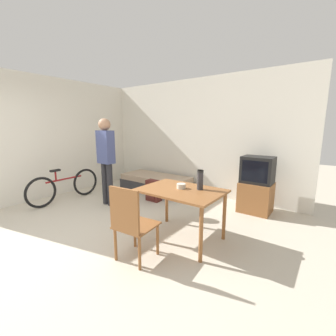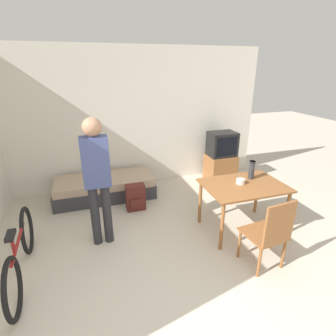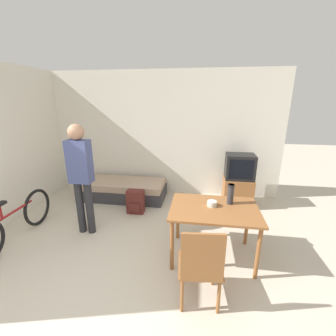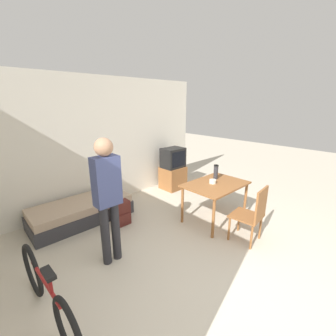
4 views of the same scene
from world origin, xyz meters
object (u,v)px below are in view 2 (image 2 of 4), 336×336
Objects in this scene: dining_table at (244,190)px; wooden_chair at (271,232)px; thermos_flask at (252,169)px; daybed at (105,187)px; tv at (221,158)px; backpack at (135,198)px; person_standing at (97,174)px; mate_bowl at (241,181)px; bicycle at (21,254)px.

wooden_chair is (-0.16, -0.83, -0.13)m from dining_table.
thermos_flask reaches higher than dining_table.
wooden_chair is at bearing -100.74° from dining_table.
tv is (2.44, 0.03, 0.31)m from daybed.
backpack is at bearing 151.29° from thermos_flask.
dining_table is 2.07m from person_standing.
person_standing is at bearing 171.51° from dining_table.
daybed is 2.52m from mate_bowl.
tv reaches higher than daybed.
thermos_flask reaches higher than backpack.
tv is 3.81× the size of thermos_flask.
tv reaches higher than mate_bowl.
person_standing is at bearing 176.38° from thermos_flask.
wooden_chair is 2.27m from backpack.
dining_table is at bearing -108.43° from tv.
person_standing reaches higher than mate_bowl.
wooden_chair reaches higher than mate_bowl.
wooden_chair is 3.38× the size of thermos_flask.
dining_table reaches higher than daybed.
tv is 1.13× the size of wooden_chair.
tv is 3.00m from person_standing.
person_standing is 3.84× the size of backpack.
dining_table is (-0.57, -1.72, 0.14)m from tv.
daybed is 2.67m from thermos_flask.
dining_table is at bearing -143.24° from thermos_flask.
bicycle is 5.94× the size of thermos_flask.
thermos_flask reaches higher than wooden_chair.
thermos_flask reaches higher than daybed.
tv is 0.93× the size of dining_table.
wooden_chair is 7.43× the size of mate_bowl.
thermos_flask is at bearing 36.76° from dining_table.
person_standing is at bearing -96.15° from daybed.
wooden_chair is 2.24m from person_standing.
person_standing is at bearing -151.27° from tv.
tv reaches higher than thermos_flask.
tv reaches higher than bicycle.
wooden_chair is at bearing -56.49° from backpack.
wooden_chair reaches higher than bicycle.
mate_bowl is at bearing -155.50° from thermos_flask.
tv is 1.82m from dining_table.
mate_bowl is at bearing -36.00° from backpack.
wooden_chair is 1.12m from thermos_flask.
wooden_chair is 2.06× the size of backpack.
bicycle is 13.04× the size of mate_bowl.
bicycle is (-2.79, 0.73, -0.20)m from wooden_chair.
daybed is at bearing 124.12° from wooden_chair.
daybed is 1.92× the size of wooden_chair.
dining_table is (1.86, -1.68, 0.46)m from daybed.
bicycle is at bearing -156.64° from person_standing.
daybed is at bearing -179.18° from tv.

